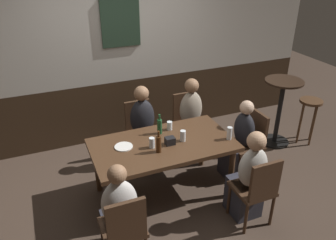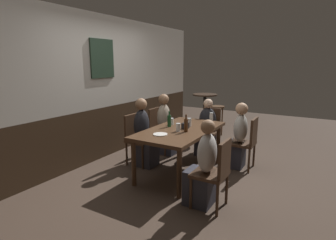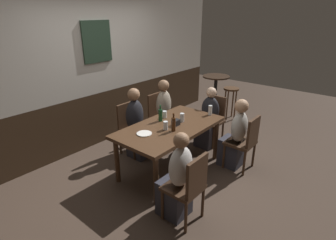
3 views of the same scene
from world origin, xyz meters
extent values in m
plane|color=#423328|center=(0.00, 0.00, 0.00)|extent=(12.00, 12.00, 0.00)
cube|color=#332316|center=(0.00, 1.65, 0.47)|extent=(6.40, 0.10, 0.95)
cube|color=#B7B2A8|center=(0.00, 1.65, 1.77)|extent=(6.40, 0.10, 1.65)
cube|color=#233828|center=(0.00, 1.58, 1.83)|extent=(0.56, 0.03, 0.68)
cube|color=#472D1C|center=(0.00, 0.00, 0.71)|extent=(1.67, 0.91, 0.05)
cylinder|color=#472D1C|center=(-0.73, -0.37, 0.34)|extent=(0.07, 0.07, 0.69)
cylinder|color=#472D1C|center=(0.73, -0.37, 0.34)|extent=(0.07, 0.07, 0.69)
cylinder|color=#472D1C|center=(-0.73, 0.37, 0.34)|extent=(0.07, 0.07, 0.69)
cylinder|color=#472D1C|center=(0.73, 0.37, 0.34)|extent=(0.07, 0.07, 0.69)
cube|color=#422B1C|center=(-0.73, -0.79, 0.43)|extent=(0.40, 0.40, 0.04)
cube|color=#422B1C|center=(-0.73, -0.97, 0.67)|extent=(0.36, 0.04, 0.43)
cylinder|color=#422B1C|center=(-0.90, -0.62, 0.21)|extent=(0.04, 0.04, 0.41)
cylinder|color=#422B1C|center=(-0.56, -0.62, 0.21)|extent=(0.04, 0.04, 0.41)
cylinder|color=#422B1C|center=(-0.90, -0.96, 0.21)|extent=(0.04, 0.04, 0.41)
cylinder|color=#422B1C|center=(-0.56, -0.96, 0.21)|extent=(0.04, 0.04, 0.41)
cube|color=#422B1C|center=(0.00, 0.79, 0.43)|extent=(0.40, 0.40, 0.04)
cube|color=#422B1C|center=(0.00, 0.97, 0.67)|extent=(0.36, 0.04, 0.43)
cylinder|color=#422B1C|center=(0.17, 0.62, 0.21)|extent=(0.04, 0.04, 0.41)
cylinder|color=#422B1C|center=(-0.17, 0.62, 0.21)|extent=(0.04, 0.04, 0.41)
cylinder|color=#422B1C|center=(0.17, 0.96, 0.21)|extent=(0.04, 0.04, 0.41)
cylinder|color=#422B1C|center=(-0.17, 0.96, 0.21)|extent=(0.04, 0.04, 0.41)
cube|color=#422B1C|center=(0.73, -0.79, 0.43)|extent=(0.40, 0.40, 0.04)
cube|color=#422B1C|center=(0.73, -0.97, 0.67)|extent=(0.36, 0.04, 0.43)
cylinder|color=#422B1C|center=(0.56, -0.62, 0.21)|extent=(0.04, 0.04, 0.41)
cylinder|color=#422B1C|center=(0.90, -0.62, 0.21)|extent=(0.04, 0.04, 0.41)
cylinder|color=#422B1C|center=(0.56, -0.96, 0.21)|extent=(0.04, 0.04, 0.41)
cylinder|color=#422B1C|center=(0.90, -0.96, 0.21)|extent=(0.04, 0.04, 0.41)
cube|color=#422B1C|center=(0.73, 0.79, 0.43)|extent=(0.40, 0.40, 0.04)
cube|color=#422B1C|center=(0.73, 0.97, 0.67)|extent=(0.36, 0.04, 0.43)
cylinder|color=#422B1C|center=(0.90, 0.62, 0.21)|extent=(0.04, 0.04, 0.41)
cylinder|color=#422B1C|center=(0.56, 0.62, 0.21)|extent=(0.04, 0.04, 0.41)
cylinder|color=#422B1C|center=(0.90, 0.96, 0.21)|extent=(0.04, 0.04, 0.41)
cylinder|color=#422B1C|center=(0.56, 0.96, 0.21)|extent=(0.04, 0.04, 0.41)
cube|color=#422B1C|center=(1.17, 0.00, 0.43)|extent=(0.40, 0.40, 0.04)
cube|color=#422B1C|center=(1.35, 0.00, 0.67)|extent=(0.04, 0.36, 0.43)
cylinder|color=#422B1C|center=(1.00, -0.17, 0.21)|extent=(0.04, 0.04, 0.41)
cylinder|color=#422B1C|center=(1.00, 0.17, 0.21)|extent=(0.04, 0.04, 0.41)
cylinder|color=#422B1C|center=(1.34, -0.17, 0.21)|extent=(0.04, 0.04, 0.41)
cylinder|color=#422B1C|center=(1.34, 0.17, 0.21)|extent=(0.04, 0.04, 0.41)
cube|color=#2D2D38|center=(-0.73, -0.66, 0.23)|extent=(0.32, 0.34, 0.45)
ellipsoid|color=silver|center=(-0.73, -0.75, 0.70)|extent=(0.34, 0.22, 0.49)
sphere|color=#936B4C|center=(-0.73, -0.75, 1.02)|extent=(0.18, 0.18, 0.18)
cube|color=#2D2D38|center=(0.00, 0.66, 0.23)|extent=(0.32, 0.34, 0.45)
ellipsoid|color=black|center=(0.00, 0.75, 0.72)|extent=(0.34, 0.22, 0.54)
sphere|color=#936B4C|center=(0.00, 0.75, 1.08)|extent=(0.20, 0.20, 0.20)
cube|color=#2D2D38|center=(0.73, -0.66, 0.23)|extent=(0.32, 0.34, 0.45)
ellipsoid|color=beige|center=(0.73, -0.75, 0.69)|extent=(0.34, 0.22, 0.48)
sphere|color=tan|center=(0.73, -0.75, 1.02)|extent=(0.20, 0.20, 0.20)
cube|color=#2D2D38|center=(0.73, 0.66, 0.23)|extent=(0.32, 0.34, 0.45)
ellipsoid|color=tan|center=(0.73, 0.75, 0.72)|extent=(0.34, 0.22, 0.53)
sphere|color=#936B4C|center=(0.73, 0.75, 1.07)|extent=(0.20, 0.20, 0.20)
cube|color=#2D2D38|center=(1.04, 0.00, 0.23)|extent=(0.34, 0.32, 0.45)
ellipsoid|color=black|center=(1.13, 0.00, 0.68)|extent=(0.22, 0.34, 0.46)
sphere|color=#DBB293|center=(1.13, 0.00, 0.99)|extent=(0.18, 0.18, 0.18)
cylinder|color=silver|center=(0.76, -0.21, 0.82)|extent=(0.06, 0.06, 0.16)
cylinder|color=#331E14|center=(0.76, -0.21, 0.78)|extent=(0.05, 0.05, 0.07)
cylinder|color=silver|center=(0.20, 0.27, 0.79)|extent=(0.07, 0.07, 0.11)
cylinder|color=gold|center=(0.20, 0.27, 0.78)|extent=(0.06, 0.06, 0.08)
cylinder|color=silver|center=(0.24, -0.04, 0.81)|extent=(0.07, 0.07, 0.13)
cylinder|color=#B26623|center=(0.24, -0.04, 0.77)|extent=(0.06, 0.06, 0.06)
cylinder|color=silver|center=(-0.15, -0.04, 0.80)|extent=(0.07, 0.07, 0.13)
cylinder|color=#B26623|center=(-0.15, -0.04, 0.79)|extent=(0.06, 0.06, 0.10)
cylinder|color=#194723|center=(0.05, 0.23, 0.83)|extent=(0.06, 0.06, 0.19)
cylinder|color=#194723|center=(0.05, 0.23, 0.96)|extent=(0.03, 0.03, 0.07)
cylinder|color=#42230F|center=(-0.11, -0.15, 0.84)|extent=(0.06, 0.06, 0.19)
cylinder|color=#42230F|center=(-0.11, -0.15, 0.97)|extent=(0.03, 0.03, 0.07)
cylinder|color=white|center=(-0.45, 0.09, 0.75)|extent=(0.21, 0.21, 0.01)
cube|color=black|center=(0.07, -0.05, 0.79)|extent=(0.11, 0.09, 0.09)
cylinder|color=black|center=(2.10, 0.47, 0.01)|extent=(0.44, 0.44, 0.03)
cylinder|color=black|center=(2.10, 0.47, 0.53)|extent=(0.07, 0.07, 0.99)
cylinder|color=black|center=(2.10, 0.47, 1.04)|extent=(0.56, 0.56, 0.03)
cylinder|color=#513521|center=(2.55, 0.32, 0.70)|extent=(0.34, 0.34, 0.04)
cylinder|color=#513521|center=(2.68, 0.32, 0.34)|extent=(0.03, 0.03, 0.68)
cylinder|color=#513521|center=(2.55, 0.45, 0.34)|extent=(0.03, 0.03, 0.68)
cylinder|color=#513521|center=(2.42, 0.32, 0.34)|extent=(0.03, 0.03, 0.68)
cylinder|color=#513521|center=(2.55, 0.19, 0.34)|extent=(0.03, 0.03, 0.68)
camera|label=1|loc=(-1.24, -3.12, 2.79)|focal=35.88mm
camera|label=2|loc=(-3.66, -1.91, 1.78)|focal=28.83mm
camera|label=3|loc=(-2.80, -2.28, 2.30)|focal=28.60mm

